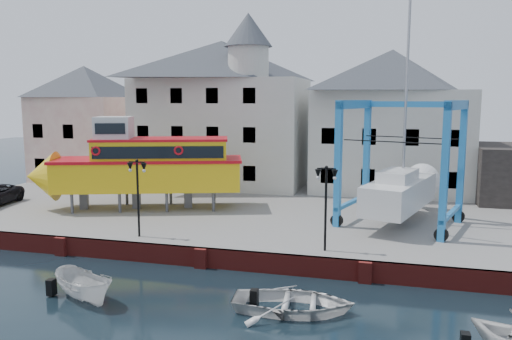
# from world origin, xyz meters

# --- Properties ---
(ground) EXTENTS (140.00, 140.00, 0.00)m
(ground) POSITION_xyz_m (0.00, 0.00, 0.00)
(ground) COLOR #15232D
(ground) RESTS_ON ground
(hardstanding) EXTENTS (44.00, 22.00, 1.00)m
(hardstanding) POSITION_xyz_m (0.00, 11.00, 0.50)
(hardstanding) COLOR slate
(hardstanding) RESTS_ON ground
(quay_wall) EXTENTS (44.00, 0.47, 1.00)m
(quay_wall) POSITION_xyz_m (-0.00, 0.10, 0.50)
(quay_wall) COLOR maroon
(quay_wall) RESTS_ON ground
(building_pink) EXTENTS (8.00, 7.00, 10.30)m
(building_pink) POSITION_xyz_m (-18.00, 18.00, 6.15)
(building_pink) COLOR #D3968E
(building_pink) RESTS_ON hardstanding
(building_white_main) EXTENTS (14.00, 8.30, 14.00)m
(building_white_main) POSITION_xyz_m (-4.87, 18.39, 7.34)
(building_white_main) COLOR beige
(building_white_main) RESTS_ON hardstanding
(building_white_right) EXTENTS (12.00, 8.00, 11.20)m
(building_white_right) POSITION_xyz_m (9.00, 19.00, 6.60)
(building_white_right) COLOR beige
(building_white_right) RESTS_ON hardstanding
(lamp_post_left) EXTENTS (1.12, 0.32, 4.20)m
(lamp_post_left) POSITION_xyz_m (-4.00, 1.20, 4.17)
(lamp_post_left) COLOR black
(lamp_post_left) RESTS_ON hardstanding
(lamp_post_right) EXTENTS (1.12, 0.32, 4.20)m
(lamp_post_right) POSITION_xyz_m (6.00, 1.20, 4.17)
(lamp_post_right) COLOR black
(lamp_post_right) RESTS_ON hardstanding
(tour_boat) EXTENTS (14.56, 7.66, 6.19)m
(tour_boat) POSITION_xyz_m (-7.46, 7.50, 3.92)
(tour_boat) COLOR #59595E
(tour_boat) RESTS_ON hardstanding
(travel_lift) EXTENTS (7.74, 9.55, 14.01)m
(travel_lift) POSITION_xyz_m (9.84, 8.23, 3.33)
(travel_lift) COLOR #226BAE
(travel_lift) RESTS_ON hardstanding
(motorboat_a) EXTENTS (3.87, 2.88, 1.41)m
(motorboat_a) POSITION_xyz_m (-3.29, -5.02, 0.00)
(motorboat_a) COLOR silver
(motorboat_a) RESTS_ON ground
(motorboat_b) EXTENTS (5.12, 3.89, 1.00)m
(motorboat_b) POSITION_xyz_m (5.38, -3.95, 0.00)
(motorboat_b) COLOR silver
(motorboat_b) RESTS_ON ground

